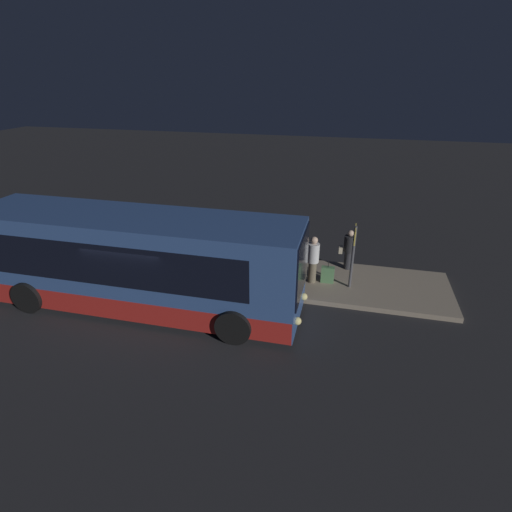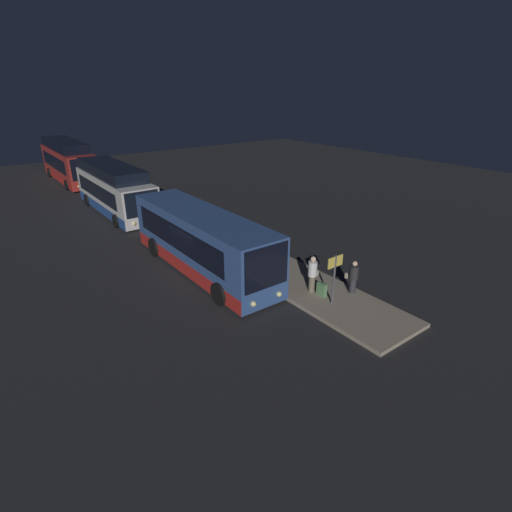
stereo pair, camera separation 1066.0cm
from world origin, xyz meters
name	(u,v)px [view 1 (the left image)]	position (x,y,z in m)	size (l,w,h in m)	color
ground	(146,309)	(0.00, 0.00, 0.00)	(80.00, 80.00, 0.00)	#232326
platform	(184,265)	(0.00, 3.19, 0.09)	(20.00, 3.18, 0.18)	gray
bus_lead	(135,262)	(-0.32, 0.27, 1.56)	(10.79, 2.84, 3.13)	#33518C
passenger_boarding	(349,249)	(6.33, 4.30, 1.01)	(0.62, 0.46, 1.58)	#2D2D33
passenger_waiting	(313,258)	(5.12, 2.90, 1.11)	(0.51, 0.66, 1.76)	#6B604C
passenger_with_bags	(197,244)	(0.59, 3.27, 1.03)	(0.58, 0.47, 1.59)	#6B604C
suitcase	(328,275)	(5.68, 2.99, 0.48)	(0.47, 0.22, 0.84)	#598C59
sign_post	(354,248)	(6.48, 2.83, 1.68)	(0.10, 0.86, 2.29)	#4C4C51
trash_bin	(118,263)	(-2.18, 2.02, 0.50)	(0.44, 0.44, 0.65)	#2D4C33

